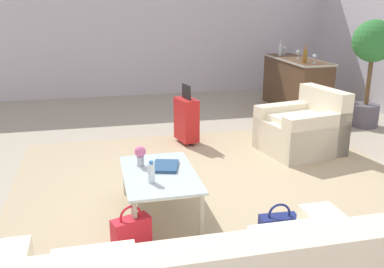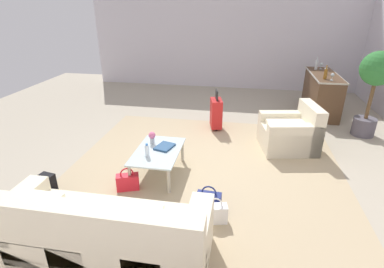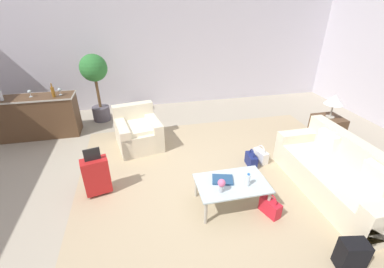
{
  "view_description": "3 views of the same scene",
  "coord_description": "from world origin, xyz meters",
  "px_view_note": "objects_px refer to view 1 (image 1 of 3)",
  "views": [
    {
      "loc": [
        4.09,
        -1.04,
        1.97
      ],
      "look_at": [
        0.57,
        -0.22,
        0.83
      ],
      "focal_mm": 40.0,
      "sensor_mm": 36.0,
      "label": 1
    },
    {
      "loc": [
        4.34,
        0.74,
        2.53
      ],
      "look_at": [
        0.31,
        0.02,
        0.69
      ],
      "focal_mm": 28.0,
      "sensor_mm": 36.0,
      "label": 2
    },
    {
      "loc": [
        -0.84,
        -3.32,
        2.83
      ],
      "look_at": [
        -0.04,
        0.24,
        0.9
      ],
      "focal_mm": 24.0,
      "sensor_mm": 36.0,
      "label": 3
    }
  ],
  "objects_px": {
    "wine_glass_leftmost": "(285,49)",
    "handbag_red": "(131,230)",
    "wine_bottle_amber": "(305,56)",
    "potted_ficus": "(372,57)",
    "coffee_table_book": "(166,166)",
    "handbag_navy": "(278,228)",
    "wine_bottle_clear": "(280,49)",
    "handbag_white": "(302,242)",
    "wine_glass_left_of_centre": "(298,53)",
    "water_bottle": "(151,173)",
    "armchair": "(304,130)",
    "wine_glass_right_of_centre": "(315,57)",
    "bar_console": "(296,83)",
    "flower_vase": "(140,154)",
    "coffee_table": "(159,178)",
    "suitcase_red": "(186,119)"
  },
  "relations": [
    {
      "from": "handbag_red",
      "to": "wine_glass_left_of_centre",
      "type": "bearing_deg",
      "value": 139.36
    },
    {
      "from": "armchair",
      "to": "flower_vase",
      "type": "bearing_deg",
      "value": -64.75
    },
    {
      "from": "wine_glass_right_of_centre",
      "to": "coffee_table_book",
      "type": "bearing_deg",
      "value": -47.46
    },
    {
      "from": "handbag_red",
      "to": "handbag_white",
      "type": "relative_size",
      "value": 1.0
    },
    {
      "from": "coffee_table_book",
      "to": "handbag_navy",
      "type": "height_order",
      "value": "coffee_table_book"
    },
    {
      "from": "wine_glass_leftmost",
      "to": "handbag_red",
      "type": "distance_m",
      "value": 5.82
    },
    {
      "from": "bar_console",
      "to": "wine_glass_left_of_centre",
      "type": "height_order",
      "value": "wine_glass_left_of_centre"
    },
    {
      "from": "wine_glass_left_of_centre",
      "to": "handbag_red",
      "type": "relative_size",
      "value": 0.43
    },
    {
      "from": "wine_glass_left_of_centre",
      "to": "wine_bottle_clear",
      "type": "distance_m",
      "value": 0.52
    },
    {
      "from": "armchair",
      "to": "wine_glass_right_of_centre",
      "type": "bearing_deg",
      "value": 149.3
    },
    {
      "from": "bar_console",
      "to": "handbag_red",
      "type": "distance_m",
      "value": 5.27
    },
    {
      "from": "coffee_table_book",
      "to": "wine_bottle_clear",
      "type": "relative_size",
      "value": 1.02
    },
    {
      "from": "armchair",
      "to": "wine_bottle_amber",
      "type": "xyz_separation_m",
      "value": [
        -1.69,
        0.82,
        0.77
      ]
    },
    {
      "from": "coffee_table_book",
      "to": "handbag_red",
      "type": "distance_m",
      "value": 0.79
    },
    {
      "from": "wine_bottle_clear",
      "to": "handbag_white",
      "type": "relative_size",
      "value": 0.84
    },
    {
      "from": "water_bottle",
      "to": "flower_vase",
      "type": "relative_size",
      "value": 1.0
    },
    {
      "from": "wine_bottle_clear",
      "to": "water_bottle",
      "type": "bearing_deg",
      "value": -36.24
    },
    {
      "from": "wine_glass_leftmost",
      "to": "suitcase_red",
      "type": "xyz_separation_m",
      "value": [
        2.1,
        -2.42,
        -0.69
      ]
    },
    {
      "from": "wine_glass_right_of_centre",
      "to": "wine_glass_leftmost",
      "type": "bearing_deg",
      "value": 179.32
    },
    {
      "from": "water_bottle",
      "to": "handbag_red",
      "type": "distance_m",
      "value": 0.53
    },
    {
      "from": "handbag_navy",
      "to": "handbag_red",
      "type": "xyz_separation_m",
      "value": [
        -0.24,
        -1.21,
        0.0
      ]
    },
    {
      "from": "wine_bottle_amber",
      "to": "coffee_table_book",
      "type": "bearing_deg",
      "value": -45.24
    },
    {
      "from": "coffee_table",
      "to": "handbag_red",
      "type": "bearing_deg",
      "value": -33.03
    },
    {
      "from": "armchair",
      "to": "wine_glass_right_of_centre",
      "type": "height_order",
      "value": "wine_glass_right_of_centre"
    },
    {
      "from": "coffee_table",
      "to": "potted_ficus",
      "type": "distance_m",
      "value": 4.37
    },
    {
      "from": "potted_ficus",
      "to": "armchair",
      "type": "bearing_deg",
      "value": -59.94
    },
    {
      "from": "flower_vase",
      "to": "handbag_red",
      "type": "height_order",
      "value": "flower_vase"
    },
    {
      "from": "wine_glass_left_of_centre",
      "to": "wine_glass_right_of_centre",
      "type": "xyz_separation_m",
      "value": [
        0.6,
        0.0,
        0.0
      ]
    },
    {
      "from": "bar_console",
      "to": "handbag_white",
      "type": "bearing_deg",
      "value": -25.24
    },
    {
      "from": "handbag_white",
      "to": "coffee_table_book",
      "type": "bearing_deg",
      "value": -140.32
    },
    {
      "from": "coffee_table_book",
      "to": "wine_bottle_amber",
      "type": "bearing_deg",
      "value": 150.63
    },
    {
      "from": "water_bottle",
      "to": "wine_glass_right_of_centre",
      "type": "distance_m",
      "value": 4.49
    },
    {
      "from": "water_bottle",
      "to": "wine_glass_leftmost",
      "type": "bearing_deg",
      "value": 143.15
    },
    {
      "from": "water_bottle",
      "to": "wine_glass_leftmost",
      "type": "xyz_separation_m",
      "value": [
        -4.3,
        3.22,
        0.54
      ]
    },
    {
      "from": "coffee_table_book",
      "to": "wine_glass_leftmost",
      "type": "bearing_deg",
      "value": 158.47
    },
    {
      "from": "wine_bottle_amber",
      "to": "potted_ficus",
      "type": "distance_m",
      "value": 1.08
    },
    {
      "from": "wine_glass_leftmost",
      "to": "suitcase_red",
      "type": "relative_size",
      "value": 0.18
    },
    {
      "from": "wine_glass_right_of_centre",
      "to": "handbag_red",
      "type": "relative_size",
      "value": 0.43
    },
    {
      "from": "wine_glass_left_of_centre",
      "to": "handbag_white",
      "type": "relative_size",
      "value": 0.43
    },
    {
      "from": "potted_ficus",
      "to": "handbag_red",
      "type": "bearing_deg",
      "value": -56.18
    },
    {
      "from": "suitcase_red",
      "to": "handbag_white",
      "type": "xyz_separation_m",
      "value": [
        2.98,
        0.29,
        -0.23
      ]
    },
    {
      "from": "bar_console",
      "to": "wine_bottle_amber",
      "type": "xyz_separation_m",
      "value": [
        0.5,
        -0.11,
        0.57
      ]
    },
    {
      "from": "water_bottle",
      "to": "wine_glass_leftmost",
      "type": "distance_m",
      "value": 5.4
    },
    {
      "from": "water_bottle",
      "to": "bar_console",
      "type": "bearing_deg",
      "value": 139.14
    },
    {
      "from": "handbag_navy",
      "to": "potted_ficus",
      "type": "distance_m",
      "value": 4.18
    },
    {
      "from": "bar_console",
      "to": "wine_bottle_clear",
      "type": "bearing_deg",
      "value": -167.49
    },
    {
      "from": "coffee_table",
      "to": "suitcase_red",
      "type": "relative_size",
      "value": 1.24
    },
    {
      "from": "coffee_table_book",
      "to": "handbag_red",
      "type": "bearing_deg",
      "value": -17.28
    },
    {
      "from": "suitcase_red",
      "to": "wine_bottle_clear",
      "type": "bearing_deg",
      "value": 131.32
    },
    {
      "from": "armchair",
      "to": "water_bottle",
      "type": "bearing_deg",
      "value": -56.29
    }
  ]
}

